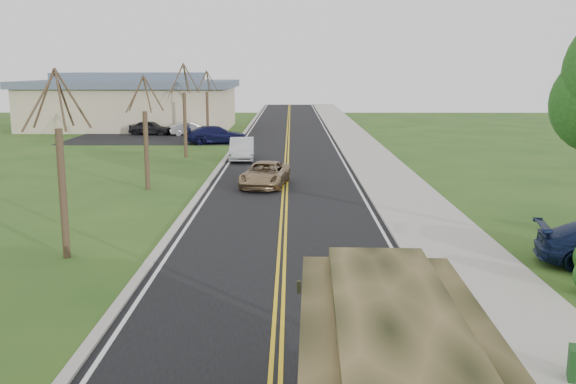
{
  "coord_description": "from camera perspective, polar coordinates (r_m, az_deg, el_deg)",
  "views": [
    {
      "loc": [
        0.31,
        -10.07,
        6.05
      ],
      "look_at": [
        0.2,
        11.97,
        1.8
      ],
      "focal_mm": 40.0,
      "sensor_mm": 36.0,
      "label": 1
    }
  ],
  "objects": [
    {
      "name": "lot_car_navy",
      "position": [
        52.94,
        -6.35,
        5.08
      ],
      "size": [
        5.33,
        3.15,
        1.45
      ],
      "primitive_type": "imported",
      "rotation": [
        0.0,
        0.0,
        1.81
      ],
      "color": "#0E0F33",
      "rests_on": "ground"
    },
    {
      "name": "bare_tree_a",
      "position": [
        21.63,
        -19.47,
        1.18
      ],
      "size": [
        1.93,
        2.26,
        6.08
      ],
      "color": "#38281C",
      "rests_on": "ground"
    },
    {
      "name": "sedan_silver",
      "position": [
        43.13,
        -4.12,
        3.82
      ],
      "size": [
        1.8,
        4.6,
        1.49
      ],
      "primitive_type": "imported",
      "rotation": [
        0.0,
        0.0,
        0.05
      ],
      "color": "#BCBDC2",
      "rests_on": "ground"
    },
    {
      "name": "suv_champagne",
      "position": [
        33.37,
        -2.06,
        1.58
      ],
      "size": [
        2.75,
        4.87,
        1.28
      ],
      "primitive_type": "imported",
      "rotation": [
        0.0,
        0.0,
        -0.14
      ],
      "color": "#917551",
      "rests_on": "ground"
    },
    {
      "name": "curb_right",
      "position": [
        50.57,
        4.66,
        4.08
      ],
      "size": [
        0.3,
        120.0,
        0.12
      ],
      "primitive_type": "cube",
      "color": "#9E998E",
      "rests_on": "ground"
    },
    {
      "name": "road",
      "position": [
        50.44,
        -0.06,
        4.03
      ],
      "size": [
        8.0,
        120.0,
        0.01
      ],
      "primitive_type": "cube",
      "color": "black",
      "rests_on": "ground"
    },
    {
      "name": "curb_left",
      "position": [
        50.63,
        -4.78,
        4.07
      ],
      "size": [
        0.3,
        120.0,
        0.1
      ],
      "primitive_type": "cube",
      "color": "#9E998E",
      "rests_on": "ground"
    },
    {
      "name": "bare_tree_d",
      "position": [
        56.65,
        -7.18,
        7.29
      ],
      "size": [
        1.88,
        2.2,
        5.91
      ],
      "color": "#38281C",
      "rests_on": "ground"
    },
    {
      "name": "commercial_building",
      "position": [
        68.11,
        -13.68,
        7.78
      ],
      "size": [
        25.5,
        21.5,
        5.65
      ],
      "color": "tan",
      "rests_on": "ground"
    },
    {
      "name": "sidewalk_right",
      "position": [
        50.74,
        6.63,
        4.05
      ],
      "size": [
        3.2,
        120.0,
        0.1
      ],
      "primitive_type": "cube",
      "color": "#9E998E",
      "rests_on": "ground"
    },
    {
      "name": "bare_tree_b",
      "position": [
        33.09,
        -12.51,
        4.45
      ],
      "size": [
        1.83,
        2.14,
        5.73
      ],
      "color": "#38281C",
      "rests_on": "ground"
    },
    {
      "name": "military_truck",
      "position": [
        9.16,
        8.68,
        -16.49
      ],
      "size": [
        2.45,
        6.57,
        3.24
      ],
      "rotation": [
        0.0,
        0.0,
        -0.03
      ],
      "color": "black",
      "rests_on": "ground"
    },
    {
      "name": "lot_car_dark",
      "position": [
        60.88,
        -12.13,
        5.6
      ],
      "size": [
        4.09,
        2.16,
        1.33
      ],
      "primitive_type": "imported",
      "rotation": [
        0.0,
        0.0,
        1.41
      ],
      "color": "black",
      "rests_on": "ground"
    },
    {
      "name": "bare_tree_c",
      "position": [
        44.79,
        -9.16,
        6.59
      ],
      "size": [
        2.04,
        2.39,
        6.42
      ],
      "color": "#38281C",
      "rests_on": "ground"
    },
    {
      "name": "lot_car_silver",
      "position": [
        59.98,
        -8.7,
        5.59
      ],
      "size": [
        3.96,
        2.23,
        1.23
      ],
      "primitive_type": "imported",
      "rotation": [
        0.0,
        0.0,
        1.83
      ],
      "color": "#B7B8BD",
      "rests_on": "ground"
    }
  ]
}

